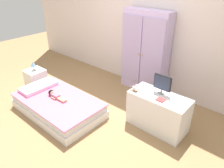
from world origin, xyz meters
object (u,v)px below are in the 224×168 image
Objects in this scene: table_lamp at (33,64)px; book_red at (161,100)px; tv_stand at (158,112)px; rocking_horse_toy at (135,88)px; nightstand at (36,79)px; wardrobe at (145,52)px; doll at (54,95)px; tv_monitor at (162,83)px; bed at (58,105)px.

book_red is at bearing 9.69° from table_lamp.
tv_stand is 0.48m from rocking_horse_toy.
nightstand is 0.25× the size of wardrobe.
doll is 1.05× the size of nightstand.
tv_stand is 3.02× the size of tv_monitor.
tv_monitor reaches higher than table_lamp.
doll is 1.64m from tv_stand.
table_lamp is at bearing -169.46° from rocking_horse_toy.
wardrobe is at bearing 116.41° from rocking_horse_toy.
nightstand is at bearing -140.12° from wardrobe.
rocking_horse_toy is 1.04× the size of book_red.
nightstand is 2.16× the size of table_lamp.
bed is at bearing -12.26° from nightstand.
tv_monitor is (2.35, 0.58, 0.50)m from nightstand.
table_lamp is 0.63× the size of tv_monitor.
wardrobe is 5.40× the size of tv_monitor.
table_lamp is (0.00, 0.00, 0.30)m from nightstand.
bed is 0.19m from doll.
book_red reaches higher than bed.
doll is at bearing -12.88° from table_lamp.
nightstand reaches higher than bed.
tv_stand is at bearing -71.68° from tv_monitor.
bed is 8.39× the size of table_lamp.
table_lamp is at bearing -166.19° from tv_monitor.
nightstand is 3.33× the size of book_red.
nightstand is at bearing 0.00° from table_lamp.
rocking_horse_toy is at bearing 29.37° from bed.
wardrobe is at bearing 39.88° from nightstand.
wardrobe reaches higher than book_red.
rocking_horse_toy is (2.04, 0.38, 0.40)m from nightstand.
table_lamp is at bearing 0.00° from nightstand.
rocking_horse_toy is at bearing 10.54° from table_lamp.
tv_monitor is at bearing 108.32° from tv_stand.
wardrobe reaches higher than tv_stand.
rocking_horse_toy reaches higher than book_red.
table_lamp is 0.21× the size of tv_stand.
rocking_horse_toy is (-0.33, -0.13, 0.32)m from tv_stand.
rocking_horse_toy is at bearing 10.54° from nightstand.
doll is 0.47× the size of tv_stand.
table_lamp is 1.54× the size of book_red.
rocking_horse_toy reaches higher than tv_stand.
table_lamp is (-0.90, 0.21, 0.21)m from doll.
wardrobe is 1.26m from book_red.
tv_monitor is at bearing 117.75° from book_red.
nightstand is 2.13m from wardrobe.
book_red is (0.06, -0.09, 0.27)m from tv_stand.
tv_monitor is 2.45× the size of book_red.
table_lamp is at bearing 167.74° from bed.
doll is 0.93m from nightstand.
tv_monitor reaches higher than bed.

